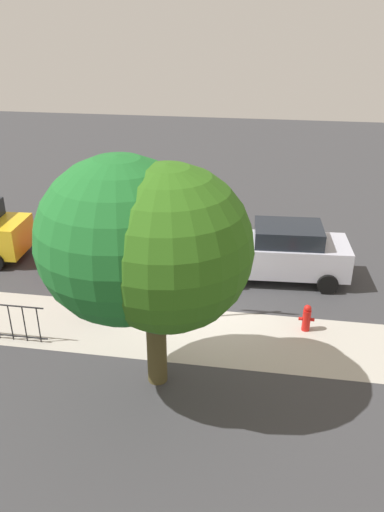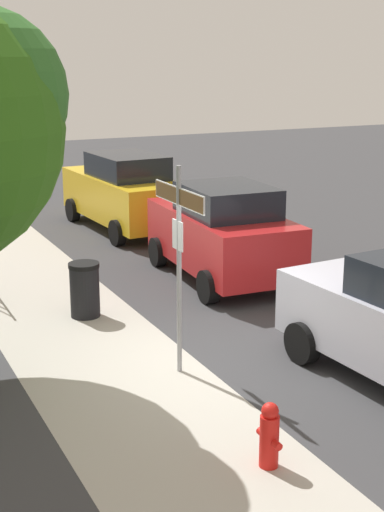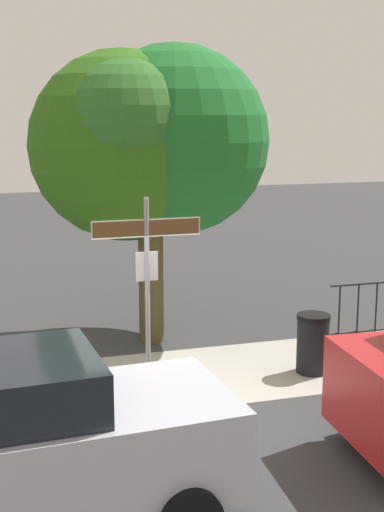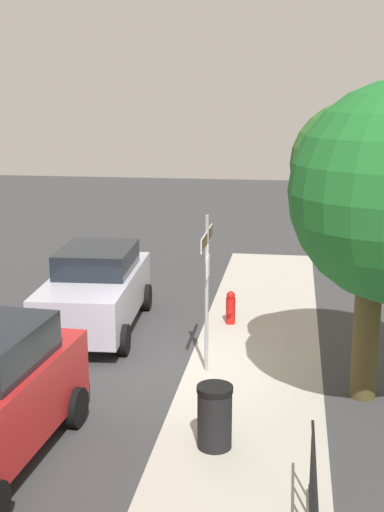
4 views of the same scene
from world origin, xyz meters
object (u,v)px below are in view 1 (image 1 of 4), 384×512
car_silver (280,252)px  car_red (105,238)px  shade_tree (151,246)px  fire_hydrant (307,318)px  street_sign (206,251)px  trash_bin (102,303)px

car_silver → car_red: (5.82, 0.00, 0.06)m
shade_tree → fire_hydrant: 5.59m
car_red → fire_hydrant: size_ratio=5.29×
street_sign → fire_hydrant: size_ratio=3.89×
fire_hydrant → trash_bin: size_ratio=0.80×
car_silver → car_red: size_ratio=1.09×
shade_tree → street_sign: bearing=-102.5°
car_red → fire_hydrant: car_red is taller
shade_tree → trash_bin: size_ratio=5.54×
car_silver → fire_hydrant: 3.11m
car_red → trash_bin: car_red is taller
street_sign → car_red: (3.80, -2.76, -1.08)m
car_red → fire_hydrant: 7.25m
car_silver → trash_bin: 5.89m
car_silver → trash_bin: car_silver is taller
shade_tree → car_silver: 7.04m
car_silver → car_red: bearing=-3.4°
shade_tree → trash_bin: bearing=-50.8°
shade_tree → fire_hydrant: size_ratio=6.97×
street_sign → car_silver: bearing=-126.1°
car_silver → fire_hydrant: car_silver is taller
car_silver → trash_bin: (4.88, 3.26, -0.43)m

